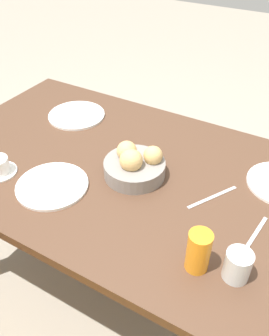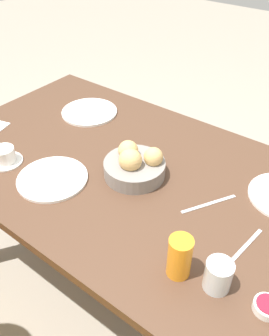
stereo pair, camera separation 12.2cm
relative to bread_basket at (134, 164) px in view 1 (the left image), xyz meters
The scene contains 9 objects.
ground_plane 0.75m from the bread_basket, 63.57° to the right, with size 10.00×10.00×0.00m, color gray.
dining_table 0.13m from the bread_basket, 63.57° to the right, with size 1.56×0.88×0.70m.
bread_basket is the anchor object (origin of this frame).
plate_near_right 0.48m from the bread_basket, 27.85° to the right, with size 0.24×0.24×0.01m.
plate_far_center 0.28m from the bread_basket, 42.68° to the left, with size 0.24×0.24×0.01m.
juice_glass 0.41m from the bread_basket, 143.28° to the left, with size 0.06×0.06×0.12m.
water_tumbler 0.48m from the bread_basket, 152.38° to the left, with size 0.07×0.07×0.09m.
fork_silver 0.28m from the bread_basket, behind, with size 0.11×0.18×0.00m.
knife_silver 0.44m from the bread_basket, behind, with size 0.04×0.20×0.00m.
Camera 1 is at (-0.49, 0.84, 1.49)m, focal length 38.00 mm.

